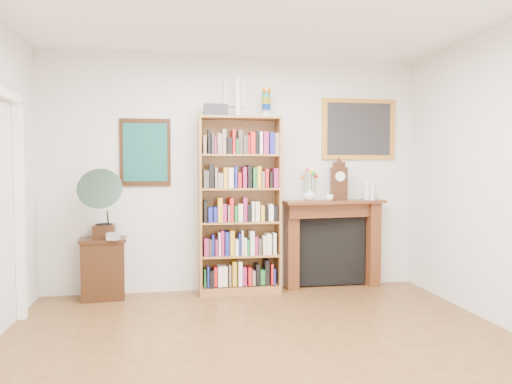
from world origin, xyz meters
TOP-DOWN VIEW (x-y plane):
  - room at (0.00, 0.00)m, footprint 4.51×5.01m
  - door_casing at (-2.21, 1.20)m, footprint 0.08×1.02m
  - teal_poster at (-1.05, 2.48)m, footprint 0.58×0.04m
  - small_picture at (0.00, 2.48)m, footprint 0.26×0.04m
  - gilt_painting at (1.55, 2.48)m, footprint 0.95×0.04m
  - bookshelf at (0.03, 2.31)m, footprint 0.95×0.35m
  - side_cabinet at (-1.52, 2.30)m, footprint 0.53×0.41m
  - fireplace at (1.19, 2.40)m, footprint 1.30×0.42m
  - gramophone at (-1.51, 2.23)m, footprint 0.48×0.60m
  - cd_stack at (-1.39, 2.14)m, footprint 0.14×0.14m
  - mantel_clock at (1.26, 2.36)m, footprint 0.21×0.14m
  - flower_vase at (0.89, 2.36)m, footprint 0.16×0.16m
  - teacup at (1.11, 2.27)m, footprint 0.10×0.10m
  - bottle_left at (1.61, 2.35)m, footprint 0.07×0.07m
  - bottle_right at (1.68, 2.34)m, footprint 0.06×0.06m

SIDE VIEW (x-z plane):
  - side_cabinet at x=-1.52m, z-range 0.00..0.69m
  - fireplace at x=1.19m, z-range 0.09..1.17m
  - cd_stack at x=-1.39m, z-range 0.69..0.77m
  - teacup at x=1.11m, z-range 1.08..1.15m
  - gramophone at x=-1.51m, z-range 0.74..1.51m
  - flower_vase at x=0.89m, z-range 1.08..1.23m
  - bookshelf at x=0.03m, z-range -0.03..2.34m
  - bottle_right at x=1.68m, z-range 1.08..1.28m
  - bottle_left at x=1.61m, z-range 1.08..1.32m
  - door_casing at x=-2.21m, z-range 0.18..2.35m
  - mantel_clock at x=1.26m, z-range 1.07..1.53m
  - room at x=0.00m, z-range -0.01..2.81m
  - teal_poster at x=-1.05m, z-range 1.26..2.04m
  - gilt_painting at x=1.55m, z-range 1.58..2.33m
  - small_picture at x=0.00m, z-range 2.20..2.50m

